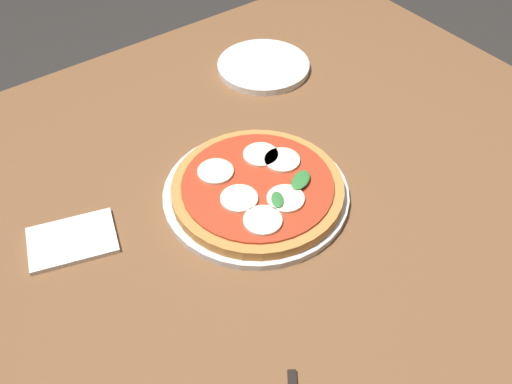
{
  "coord_description": "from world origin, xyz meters",
  "views": [
    {
      "loc": [
        0.48,
        0.48,
        1.39
      ],
      "look_at": [
        0.09,
        -0.04,
        0.73
      ],
      "focal_mm": 40.27,
      "sensor_mm": 36.0,
      "label": 1
    }
  ],
  "objects_px": {
    "napkin": "(72,240)",
    "plate_white": "(263,66)",
    "pizza": "(258,188)",
    "serving_tray": "(256,194)",
    "dining_table": "(310,223)"
  },
  "relations": [
    {
      "from": "napkin",
      "to": "plate_white",
      "type": "bearing_deg",
      "value": -158.69
    },
    {
      "from": "pizza",
      "to": "napkin",
      "type": "xyz_separation_m",
      "value": [
        0.28,
        -0.09,
        -0.02
      ]
    },
    {
      "from": "serving_tray",
      "to": "napkin",
      "type": "height_order",
      "value": "serving_tray"
    },
    {
      "from": "plate_white",
      "to": "napkin",
      "type": "distance_m",
      "value": 0.55
    },
    {
      "from": "dining_table",
      "to": "pizza",
      "type": "height_order",
      "value": "pizza"
    },
    {
      "from": "dining_table",
      "to": "plate_white",
      "type": "xyz_separation_m",
      "value": [
        -0.14,
        -0.33,
        0.1
      ]
    },
    {
      "from": "dining_table",
      "to": "serving_tray",
      "type": "height_order",
      "value": "serving_tray"
    },
    {
      "from": "dining_table",
      "to": "napkin",
      "type": "relative_size",
      "value": 8.82
    },
    {
      "from": "dining_table",
      "to": "plate_white",
      "type": "height_order",
      "value": "plate_white"
    },
    {
      "from": "dining_table",
      "to": "plate_white",
      "type": "distance_m",
      "value": 0.37
    },
    {
      "from": "serving_tray",
      "to": "napkin",
      "type": "xyz_separation_m",
      "value": [
        0.28,
        -0.09,
        -0.0
      ]
    },
    {
      "from": "plate_white",
      "to": "napkin",
      "type": "xyz_separation_m",
      "value": [
        0.51,
        0.2,
        -0.0
      ]
    },
    {
      "from": "pizza",
      "to": "napkin",
      "type": "height_order",
      "value": "pizza"
    },
    {
      "from": "pizza",
      "to": "plate_white",
      "type": "distance_m",
      "value": 0.37
    },
    {
      "from": "dining_table",
      "to": "napkin",
      "type": "distance_m",
      "value": 0.41
    }
  ]
}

